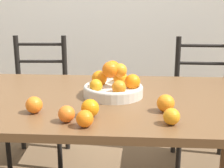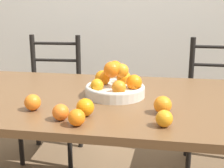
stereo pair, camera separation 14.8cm
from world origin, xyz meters
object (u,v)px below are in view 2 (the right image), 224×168
at_px(fruit_bowl, 115,86).
at_px(orange_loose_0, 61,112).
at_px(chair_right, 217,107).
at_px(orange_loose_2, 163,105).
at_px(orange_loose_5, 164,119).
at_px(orange_loose_1, 85,107).
at_px(orange_loose_4, 77,117).
at_px(orange_loose_3, 33,102).
at_px(chair_left, 52,98).

bearing_deg(fruit_bowl, orange_loose_0, -113.38).
distance_m(orange_loose_0, chair_right, 1.41).
distance_m(orange_loose_2, orange_loose_5, 0.15).
relative_size(orange_loose_2, orange_loose_5, 1.17).
bearing_deg(fruit_bowl, chair_right, 50.07).
height_order(fruit_bowl, orange_loose_5, fruit_bowl).
distance_m(orange_loose_1, orange_loose_4, 0.11).
xyz_separation_m(orange_loose_4, orange_loose_5, (0.33, 0.05, -0.00)).
bearing_deg(fruit_bowl, orange_loose_5, -56.24).
height_order(orange_loose_0, chair_right, chair_right).
bearing_deg(orange_loose_3, orange_loose_1, -6.90).
relative_size(orange_loose_3, chair_left, 0.08).
distance_m(fruit_bowl, orange_loose_5, 0.45).
bearing_deg(chair_left, orange_loose_2, -51.35).
height_order(orange_loose_1, orange_loose_5, orange_loose_1).
bearing_deg(orange_loose_3, fruit_bowl, 40.84).
xyz_separation_m(fruit_bowl, chair_right, (0.63, 0.75, -0.33)).
xyz_separation_m(orange_loose_3, chair_left, (-0.31, 1.03, -0.31)).
height_order(orange_loose_4, chair_left, chair_left).
relative_size(fruit_bowl, chair_left, 0.31).
height_order(orange_loose_1, chair_left, chair_left).
height_order(fruit_bowl, orange_loose_4, fruit_bowl).
bearing_deg(chair_left, orange_loose_0, -70.49).
xyz_separation_m(fruit_bowl, chair_left, (-0.63, 0.75, -0.33)).
height_order(fruit_bowl, chair_left, chair_left).
bearing_deg(orange_loose_1, orange_loose_3, 173.10).
bearing_deg(orange_loose_4, orange_loose_0, 150.12).
height_order(orange_loose_2, orange_loose_5, orange_loose_2).
height_order(fruit_bowl, orange_loose_3, fruit_bowl).
relative_size(orange_loose_3, orange_loose_4, 1.08).
bearing_deg(chair_left, orange_loose_4, -68.01).
bearing_deg(orange_loose_1, chair_right, 56.34).
relative_size(orange_loose_3, chair_right, 0.08).
xyz_separation_m(orange_loose_5, chair_left, (-0.88, 1.13, -0.31)).
bearing_deg(orange_loose_3, chair_left, 106.68).
bearing_deg(orange_loose_5, orange_loose_4, -171.83).
xyz_separation_m(orange_loose_4, chair_right, (0.71, 1.17, -0.31)).
bearing_deg(orange_loose_2, chair_right, 68.34).
distance_m(orange_loose_2, chair_left, 1.35).
distance_m(orange_loose_1, chair_right, 1.31).
height_order(orange_loose_2, chair_right, chair_right).
distance_m(fruit_bowl, orange_loose_1, 0.32).
bearing_deg(orange_loose_0, orange_loose_5, 0.22).
bearing_deg(orange_loose_1, orange_loose_0, -142.21).
distance_m(orange_loose_4, orange_loose_5, 0.34).
distance_m(orange_loose_5, chair_left, 1.46).
relative_size(fruit_bowl, orange_loose_2, 3.90).
bearing_deg(orange_loose_5, orange_loose_2, 93.29).
bearing_deg(chair_left, chair_right, -3.14).
relative_size(fruit_bowl, orange_loose_5, 4.56).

